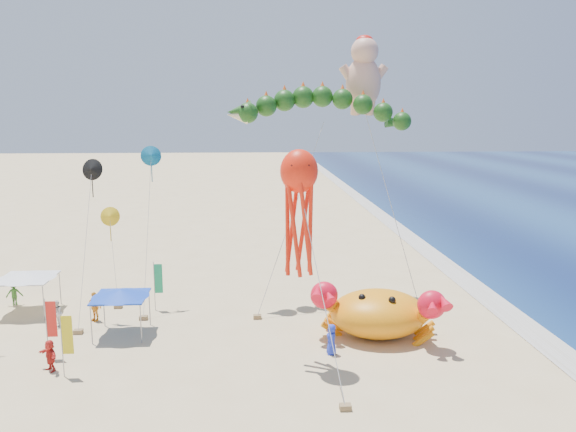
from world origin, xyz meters
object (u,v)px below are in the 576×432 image
(cherub_kite, at_px, (364,73))
(crab_inflatable, at_px, (379,312))
(dragon_kite, at_px, (321,113))
(canopy_blue, at_px, (120,293))
(canopy_white, at_px, (26,275))
(octopus_kite, at_px, (299,203))

(cherub_kite, bearing_deg, crab_inflatable, -93.79)
(crab_inflatable, xyz_separation_m, dragon_kite, (-2.49, 7.23, 11.07))
(canopy_blue, bearing_deg, canopy_white, 148.89)
(octopus_kite, bearing_deg, dragon_kite, 77.27)
(dragon_kite, bearing_deg, cherub_kite, 29.78)
(dragon_kite, bearing_deg, canopy_blue, -153.45)
(canopy_blue, xyz_separation_m, canopy_white, (-6.76, 4.08, 0.00))
(crab_inflatable, height_order, cherub_kite, cherub_kite)
(crab_inflatable, relative_size, canopy_white, 2.08)
(crab_inflatable, distance_m, cherub_kite, 16.44)
(crab_inflatable, xyz_separation_m, canopy_blue, (-14.57, 1.20, 1.02))
(canopy_blue, height_order, canopy_white, same)
(dragon_kite, xyz_separation_m, canopy_white, (-18.84, -1.95, -10.06))
(cherub_kite, height_order, octopus_kite, cherub_kite)
(cherub_kite, bearing_deg, canopy_blue, -152.78)
(cherub_kite, bearing_deg, canopy_white, -170.36)
(crab_inflatable, relative_size, dragon_kite, 0.53)
(dragon_kite, relative_size, octopus_kite, 1.29)
(dragon_kite, xyz_separation_m, octopus_kite, (-2.29, -10.13, -4.35))
(cherub_kite, height_order, canopy_blue, cherub_kite)
(dragon_kite, relative_size, canopy_white, 3.89)
(cherub_kite, relative_size, canopy_white, 4.97)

